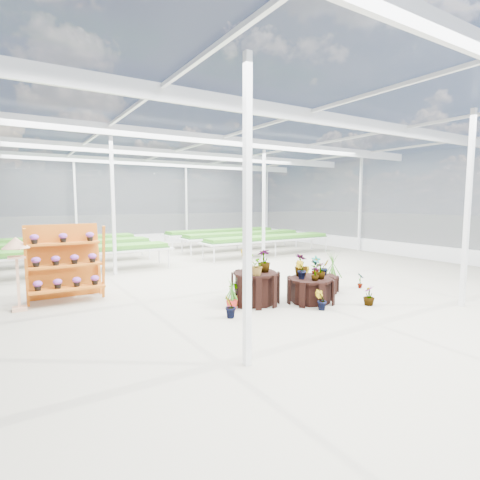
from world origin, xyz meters
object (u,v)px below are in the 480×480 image
plinth_mid (310,290)px  bird_table (18,274)px  shelf_rack (65,263)px  plinth_low (320,283)px  plinth_tall (255,288)px

plinth_mid → bird_table: bird_table is taller
shelf_rack → plinth_mid: bearing=-32.2°
plinth_mid → shelf_rack: bearing=146.6°
shelf_rack → bird_table: size_ratio=1.12×
bird_table → shelf_rack: bearing=4.9°
plinth_mid → bird_table: bearing=154.0°
shelf_rack → plinth_low: bearing=-22.2°
shelf_rack → bird_table: shelf_rack is taller
plinth_low → shelf_rack: 6.57m
plinth_low → plinth_tall: bearing=-177.4°
plinth_tall → bird_table: size_ratio=0.67×
plinth_tall → plinth_mid: 1.34m
plinth_low → shelf_rack: size_ratio=0.51×
plinth_tall → shelf_rack: (-3.79, 2.69, 0.55)m
plinth_mid → shelf_rack: (-4.99, 3.29, 0.64)m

